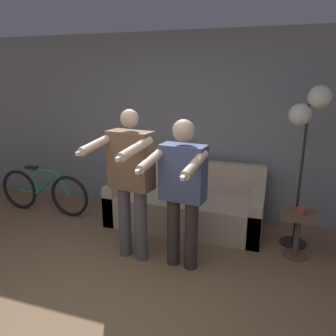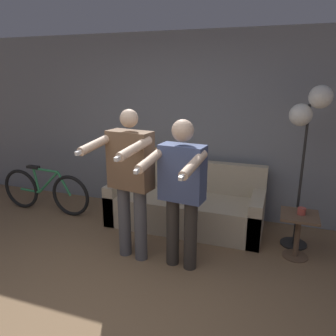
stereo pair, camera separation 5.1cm
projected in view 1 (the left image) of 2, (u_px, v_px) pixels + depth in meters
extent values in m
plane|color=#846647|center=(91.00, 329.00, 2.70)|extent=(16.00, 16.00, 0.00)
cube|color=gray|center=(182.00, 126.00, 4.75)|extent=(10.00, 0.05, 2.60)
cube|color=beige|center=(184.00, 211.00, 4.49)|extent=(2.08, 0.80, 0.43)
cube|color=beige|center=(191.00, 175.00, 4.67)|extent=(2.08, 0.14, 0.43)
cube|color=beige|center=(121.00, 198.00, 4.77)|extent=(0.16, 0.80, 0.57)
cube|color=beige|center=(256.00, 216.00, 4.18)|extent=(0.16, 0.80, 0.57)
cylinder|color=#56565B|center=(125.00, 221.00, 3.72)|extent=(0.14, 0.14, 0.83)
cylinder|color=#56565B|center=(141.00, 225.00, 3.62)|extent=(0.14, 0.14, 0.83)
cube|color=brown|center=(131.00, 160.00, 3.47)|extent=(0.51, 0.29, 0.62)
sphere|color=beige|center=(129.00, 118.00, 3.35)|extent=(0.19, 0.19, 0.19)
cylinder|color=beige|center=(98.00, 144.00, 3.31)|extent=(0.17, 0.52, 0.16)
cube|color=white|center=(81.00, 152.00, 3.10)|extent=(0.05, 0.13, 0.05)
cylinder|color=beige|center=(136.00, 148.00, 3.10)|extent=(0.17, 0.52, 0.16)
cube|color=white|center=(121.00, 158.00, 2.90)|extent=(0.05, 0.13, 0.05)
cylinder|color=#38332D|center=(173.00, 231.00, 3.55)|extent=(0.14, 0.14, 0.77)
cylinder|color=#38332D|center=(191.00, 235.00, 3.46)|extent=(0.14, 0.14, 0.77)
cube|color=#475684|center=(183.00, 173.00, 3.32)|extent=(0.48, 0.27, 0.58)
sphere|color=beige|center=(184.00, 131.00, 3.20)|extent=(0.22, 0.22, 0.22)
cylinder|color=beige|center=(152.00, 159.00, 3.14)|extent=(0.15, 0.51, 0.17)
cube|color=white|center=(140.00, 170.00, 2.94)|extent=(0.05, 0.13, 0.06)
cylinder|color=beige|center=(195.00, 164.00, 2.96)|extent=(0.15, 0.51, 0.17)
cube|color=white|center=(185.00, 176.00, 2.76)|extent=(0.05, 0.13, 0.06)
ellipsoid|color=tan|center=(156.00, 152.00, 4.76)|extent=(0.32, 0.13, 0.14)
sphere|color=tan|center=(165.00, 150.00, 4.70)|extent=(0.10, 0.10, 0.10)
ellipsoid|color=tan|center=(146.00, 154.00, 4.84)|extent=(0.18, 0.04, 0.04)
cone|color=tan|center=(163.00, 148.00, 4.68)|extent=(0.03, 0.03, 0.03)
cone|color=tan|center=(164.00, 147.00, 4.71)|extent=(0.03, 0.03, 0.03)
cylinder|color=black|center=(293.00, 243.00, 4.06)|extent=(0.31, 0.31, 0.02)
cylinder|color=black|center=(300.00, 178.00, 3.83)|extent=(0.03, 0.03, 1.71)
sphere|color=white|center=(320.00, 97.00, 3.54)|extent=(0.25, 0.25, 0.25)
sphere|color=white|center=(300.00, 115.00, 3.65)|extent=(0.25, 0.25, 0.25)
cylinder|color=brown|center=(295.00, 255.00, 3.79)|extent=(0.28, 0.28, 0.02)
cylinder|color=brown|center=(297.00, 236.00, 3.73)|extent=(0.06, 0.06, 0.50)
cube|color=brown|center=(299.00, 215.00, 3.65)|extent=(0.40, 0.40, 0.03)
cylinder|color=#B7473D|center=(301.00, 210.00, 3.64)|extent=(0.09, 0.09, 0.08)
torus|color=black|center=(69.00, 196.00, 4.77)|extent=(0.62, 0.05, 0.62)
torus|color=black|center=(19.00, 189.00, 5.05)|extent=(0.62, 0.05, 0.62)
cylinder|color=#338E56|center=(47.00, 183.00, 4.84)|extent=(0.40, 0.04, 0.38)
cylinder|color=#338E56|center=(35.00, 181.00, 4.91)|extent=(0.10, 0.04, 0.38)
cylinder|color=#338E56|center=(44.00, 171.00, 4.80)|extent=(0.44, 0.04, 0.05)
cylinder|color=#338E56|center=(29.00, 191.00, 5.00)|extent=(0.34, 0.04, 0.05)
cylinder|color=#338E56|center=(63.00, 184.00, 4.76)|extent=(0.22, 0.04, 0.36)
cube|color=black|center=(31.00, 168.00, 4.86)|extent=(0.20, 0.07, 0.04)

